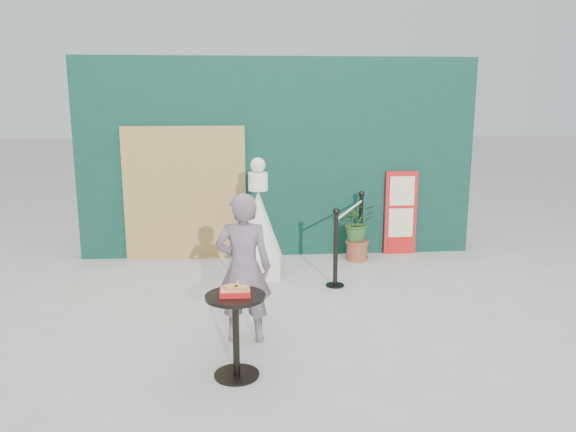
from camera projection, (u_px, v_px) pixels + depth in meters
name	position (u px, v px, depth m)	size (l,w,h in m)	color
ground	(297.00, 334.00, 5.81)	(60.00, 60.00, 0.00)	#ADAAA5
back_wall	(278.00, 158.00, 8.58)	(6.00, 0.30, 3.00)	#0B3228
bamboo_fence	(185.00, 194.00, 8.37)	(1.80, 0.08, 2.00)	tan
woman	(244.00, 268.00, 5.53)	(0.55, 0.36, 1.51)	slate
menu_board	(401.00, 213.00, 8.71)	(0.50, 0.07, 1.30)	red
statue	(259.00, 229.00, 7.57)	(0.64, 0.64, 1.63)	beige
cafe_table	(236.00, 323.00, 4.84)	(0.52, 0.52, 0.75)	black
food_basket	(235.00, 291.00, 4.78)	(0.26, 0.19, 0.11)	red
planter	(357.00, 227.00, 8.38)	(0.51, 0.44, 0.87)	brown
stanchion_barrier	(349.00, 237.00, 7.86)	(0.84, 1.54, 1.03)	black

